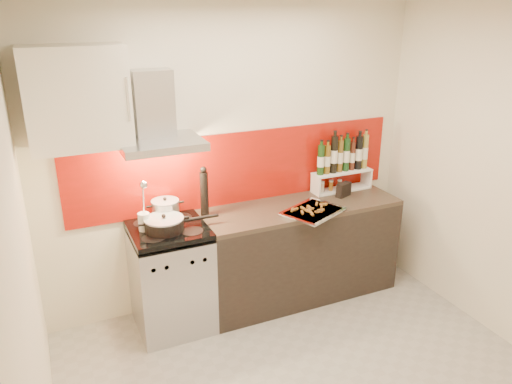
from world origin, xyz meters
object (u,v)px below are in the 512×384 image
counter (299,250)px  stock_pot (166,210)px  range_stove (172,279)px  pepper_mill (204,192)px  saute_pan (165,224)px  baking_tray (313,211)px

counter → stock_pot: bearing=172.4°
range_stove → pepper_mill: size_ratio=2.10×
saute_pan → baking_tray: size_ratio=0.98×
counter → saute_pan: 1.34m
range_stove → pepper_mill: (0.35, 0.12, 0.67)m
pepper_mill → range_stove: bearing=-161.0°
pepper_mill → counter: bearing=-7.7°
range_stove → stock_pot: (0.03, 0.16, 0.55)m
stock_pot → pepper_mill: bearing=-7.2°
counter → baking_tray: size_ratio=2.94×
range_stove → saute_pan: 0.53m
range_stove → baking_tray: 1.31m
saute_pan → pepper_mill: bearing=24.2°
counter → pepper_mill: pepper_mill is taller
pepper_mill → saute_pan: bearing=-155.8°
saute_pan → baking_tray: 1.25m
range_stove → saute_pan: (-0.03, -0.05, 0.52)m
range_stove → baking_tray: bearing=-9.5°
counter → pepper_mill: size_ratio=4.15×
range_stove → pepper_mill: 0.76m
pepper_mill → baking_tray: (0.86, -0.32, -0.19)m
stock_pot → baking_tray: bearing=-17.1°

